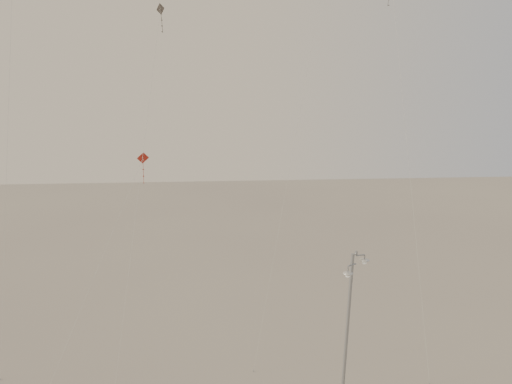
{
  "coord_description": "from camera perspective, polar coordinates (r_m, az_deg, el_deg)",
  "views": [
    {
      "loc": [
        -3.39,
        -24.43,
        18.09
      ],
      "look_at": [
        -0.68,
        5.0,
        12.28
      ],
      "focal_mm": 35.0,
      "sensor_mm": 36.0,
      "label": 1
    }
  ],
  "objects": [
    {
      "name": "kite_3",
      "position": [
        30.04,
        -15.3,
        -2.66
      ],
      "size": [
        5.84,
        11.82,
        14.58
      ],
      "rotation": [
        0.0,
        0.0,
        0.2
      ],
      "color": "maroon",
      "rests_on": "ground"
    },
    {
      "name": "kite_4",
      "position": [
        37.5,
        16.1,
        13.2
      ],
      "size": [
        0.55,
        10.18,
        26.35
      ],
      "rotation": [
        0.0,
        0.0,
        1.58
      ],
      "color": "#2E2926",
      "rests_on": "ground"
    },
    {
      "name": "street_lamp",
      "position": [
        28.41,
        10.48,
        -15.74
      ],
      "size": [
        1.52,
        0.94,
        10.03
      ],
      "color": "#999CA1",
      "rests_on": "ground"
    },
    {
      "name": "kite_1",
      "position": [
        30.19,
        -12.21,
        8.9
      ],
      "size": [
        2.85,
        10.63,
        23.57
      ],
      "rotation": [
        0.0,
        0.0,
        -0.32
      ],
      "color": "#2E2926",
      "rests_on": "ground"
    }
  ]
}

